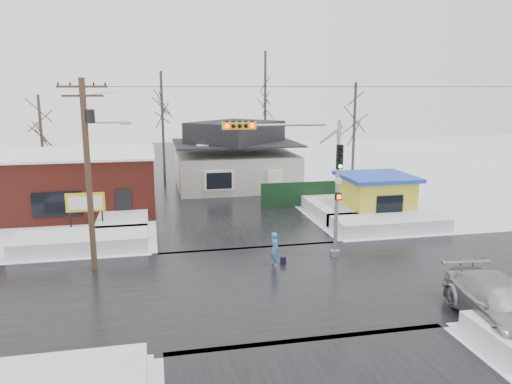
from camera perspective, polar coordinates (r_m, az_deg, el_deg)
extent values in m
plane|color=white|center=(22.59, 2.06, -10.43)|extent=(120.00, 120.00, 0.00)
cube|color=black|center=(22.58, 2.07, -10.41)|extent=(10.00, 120.00, 0.02)
cube|color=black|center=(22.58, 2.07, -10.41)|extent=(120.00, 10.00, 0.02)
cube|color=white|center=(28.73, -19.29, -5.33)|extent=(7.00, 3.00, 0.80)
cube|color=white|center=(31.76, 14.92, -3.44)|extent=(7.00, 3.00, 0.80)
cube|color=white|center=(33.34, -14.83, -2.71)|extent=(3.00, 8.00, 0.80)
cube|color=white|center=(35.41, 8.41, -1.59)|extent=(3.00, 8.00, 0.80)
cylinder|color=gray|center=(25.49, 9.25, 0.25)|extent=(0.20, 0.20, 7.00)
cylinder|color=gray|center=(26.36, 9.01, -6.90)|extent=(0.50, 0.50, 0.30)
cylinder|color=gray|center=(24.12, 2.78, 7.66)|extent=(4.60, 0.14, 0.14)
cube|color=gold|center=(23.69, -1.94, 7.59)|extent=(1.60, 0.28, 0.35)
sphere|color=#FF0C0C|center=(23.44, -3.33, 7.53)|extent=(0.20, 0.20, 0.20)
sphere|color=#FF0C0C|center=(23.65, -0.43, 7.58)|extent=(0.20, 0.20, 0.20)
cube|color=black|center=(25.02, 9.54, 3.97)|extent=(0.30, 0.22, 1.20)
sphere|color=#0CE533|center=(24.96, 9.62, 2.91)|extent=(0.18, 0.18, 0.18)
cube|color=black|center=(25.37, 9.39, -0.50)|extent=(0.30, 0.20, 0.35)
cylinder|color=#382619|center=(24.29, -18.61, 1.61)|extent=(0.28, 0.28, 9.00)
cube|color=#382619|center=(23.95, -19.27, 11.30)|extent=(2.20, 0.10, 0.10)
cube|color=#382619|center=(23.95, -19.20, 10.35)|extent=(1.80, 0.10, 0.10)
cylinder|color=black|center=(23.95, -18.46, 8.24)|extent=(0.44, 0.44, 0.60)
cylinder|color=gray|center=(23.91, -16.85, 7.61)|extent=(1.80, 0.08, 0.08)
cube|color=gray|center=(23.85, -14.67, 7.60)|extent=(0.50, 0.22, 0.12)
cube|color=maroon|center=(37.33, -20.81, 0.96)|extent=(12.00, 8.00, 4.00)
cube|color=white|center=(37.02, -21.04, 4.07)|extent=(12.20, 8.20, 0.15)
cube|color=black|center=(33.56, -21.75, -1.32)|extent=(3.00, 0.08, 1.60)
cube|color=black|center=(33.16, -14.89, -1.55)|extent=(1.00, 0.08, 2.20)
cylinder|color=black|center=(31.11, -20.43, -3.16)|extent=(0.10, 0.10, 1.80)
cylinder|color=black|center=(30.89, -17.13, -3.04)|extent=(0.10, 0.10, 1.80)
cube|color=gold|center=(30.73, -18.92, -1.12)|extent=(2.20, 0.18, 1.10)
cube|color=white|center=(30.63, -18.94, -1.16)|extent=(1.90, 0.02, 0.80)
cube|color=beige|center=(43.44, -2.35, 2.50)|extent=(10.00, 8.00, 3.00)
cube|color=black|center=(43.11, -2.37, 5.65)|extent=(10.40, 8.40, 0.12)
pyramid|color=black|center=(43.02, -2.38, 6.92)|extent=(9.00, 7.00, 1.80)
cube|color=maroon|center=(44.63, 1.49, 7.15)|extent=(0.70, 0.70, 1.40)
cube|color=white|center=(39.22, -4.24, 1.31)|extent=(2.40, 0.12, 1.60)
cube|color=yellow|center=(34.38, 13.52, -0.67)|extent=(4.00, 4.00, 2.60)
cube|color=#1836B7|center=(34.10, 13.64, 1.71)|extent=(4.60, 4.60, 0.25)
cube|color=black|center=(32.60, 15.03, -1.42)|extent=(1.80, 0.06, 1.20)
cube|color=black|center=(36.98, 6.64, -0.18)|extent=(8.00, 0.12, 1.80)
cylinder|color=#332821|center=(46.42, -10.60, 7.26)|extent=(0.24, 0.24, 10.00)
cylinder|color=#332821|center=(49.59, 1.05, 8.90)|extent=(0.24, 0.24, 12.00)
cylinder|color=#332821|center=(43.93, 11.12, 6.34)|extent=(0.24, 0.24, 9.00)
cylinder|color=#332821|center=(45.39, -23.25, 5.14)|extent=(0.24, 0.24, 8.00)
imported|color=#417EB7|center=(24.45, 2.17, -6.56)|extent=(0.50, 0.67, 1.68)
imported|color=#9DA0A4|center=(20.60, 26.13, -11.47)|extent=(3.04, 5.97, 1.66)
cube|color=black|center=(24.87, 3.12, -7.87)|extent=(0.29, 0.15, 0.35)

